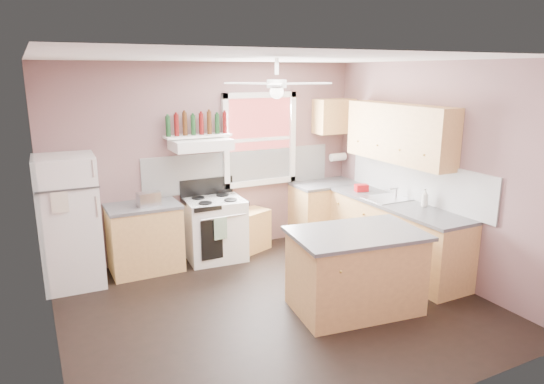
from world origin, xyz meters
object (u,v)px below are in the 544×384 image
cart (250,232)px  toaster (149,199)px  stove (215,229)px  refrigerator (70,222)px  island (355,272)px

cart → toaster: bearing=163.9°
stove → cart: 0.59m
refrigerator → toaster: size_ratio=5.78×
island → refrigerator: bearing=149.7°
stove → island: 2.27m
island → stove: bearing=119.3°
cart → island: size_ratio=0.42×
stove → cart: bearing=12.5°
stove → cart: stove is taller
toaster → cart: bearing=-1.3°
refrigerator → stove: refrigerator is taller
stove → island: size_ratio=0.65×
island → cart: bearing=104.8°
toaster → stove: 1.07m
stove → island: same height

